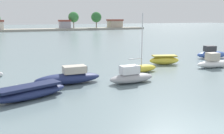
{
  "coord_description": "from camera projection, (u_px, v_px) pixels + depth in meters",
  "views": [
    {
      "loc": [
        -9.83,
        -7.37,
        5.35
      ],
      "look_at": [
        -0.24,
        14.12,
        0.59
      ],
      "focal_mm": 39.22,
      "sensor_mm": 36.0,
      "label": 1
    }
  ],
  "objects": [
    {
      "name": "mooring_buoy_4",
      "position": [
        1.0,
        74.0,
        22.55
      ],
      "size": [
        0.42,
        0.42,
        0.42
      ],
      "primitive_type": "sphere",
      "color": "white",
      "rests_on": "ground"
    },
    {
      "name": "distant_shoreline",
      "position": [
        19.0,
        25.0,
        98.32
      ],
      "size": [
        104.51,
        8.87,
        8.46
      ],
      "color": "#9E998C",
      "rests_on": "ground"
    },
    {
      "name": "moored_boat_4",
      "position": [
        142.0,
        68.0,
        24.36
      ],
      "size": [
        3.31,
        1.33,
        5.82
      ],
      "rotation": [
        0.0,
        0.0,
        0.06
      ],
      "color": "yellow",
      "rests_on": "ground"
    },
    {
      "name": "moored_boat_2",
      "position": [
        69.0,
        77.0,
        20.07
      ],
      "size": [
        5.43,
        1.77,
        1.47
      ],
      "rotation": [
        0.0,
        0.0,
        -0.03
      ],
      "color": "navy",
      "rests_on": "ground"
    },
    {
      "name": "mooring_buoy_2",
      "position": [
        17.0,
        87.0,
        18.7
      ],
      "size": [
        0.3,
        0.3,
        0.3
      ],
      "primitive_type": "sphere",
      "color": "white",
      "rests_on": "ground"
    },
    {
      "name": "moored_boat_6",
      "position": [
        214.0,
        62.0,
        26.62
      ],
      "size": [
        4.37,
        1.65,
        1.63
      ],
      "rotation": [
        0.0,
        0.0,
        -0.1
      ],
      "color": "white",
      "rests_on": "ground"
    },
    {
      "name": "moored_boat_3",
      "position": [
        131.0,
        77.0,
        20.39
      ],
      "size": [
        3.97,
        1.52,
        1.47
      ],
      "rotation": [
        0.0,
        0.0,
        0.01
      ],
      "color": "#9E9EA3",
      "rests_on": "ground"
    },
    {
      "name": "moored_boat_7",
      "position": [
        212.0,
        54.0,
        32.79
      ],
      "size": [
        4.54,
        2.37,
        1.68
      ],
      "rotation": [
        0.0,
        0.0,
        -0.22
      ],
      "color": "#3856A8",
      "rests_on": "ground"
    },
    {
      "name": "moored_boat_1",
      "position": [
        30.0,
        92.0,
        16.37
      ],
      "size": [
        5.32,
        2.95,
        0.94
      ],
      "rotation": [
        0.0,
        0.0,
        0.31
      ],
      "color": "navy",
      "rests_on": "ground"
    },
    {
      "name": "moored_boat_5",
      "position": [
        164.0,
        60.0,
        28.38
      ],
      "size": [
        3.68,
        2.23,
        1.09
      ],
      "rotation": [
        0.0,
        0.0,
        -0.3
      ],
      "color": "yellow",
      "rests_on": "ground"
    }
  ]
}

